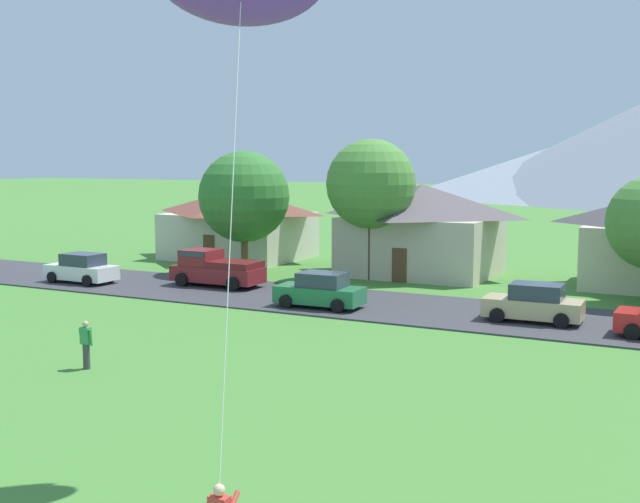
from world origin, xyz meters
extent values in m
cube|color=#38383D|center=(0.00, 31.09, 0.04)|extent=(160.00, 7.62, 0.08)
cube|color=beige|center=(-19.46, 43.76, 1.62)|extent=(9.18, 7.44, 3.24)
pyramid|color=brown|center=(-19.46, 43.76, 4.13)|extent=(9.91, 8.04, 1.78)
cube|color=brown|center=(-19.46, 40.02, 1.00)|extent=(0.90, 0.06, 2.00)
cube|color=beige|center=(-5.02, 42.16, 1.80)|extent=(8.77, 7.35, 3.60)
pyramid|color=#564C51|center=(-5.02, 42.16, 4.58)|extent=(9.47, 7.94, 1.98)
cube|color=brown|center=(-5.02, 38.47, 1.00)|extent=(0.90, 0.06, 2.00)
cylinder|color=#4C3823|center=(-6.95, 38.70, 1.85)|extent=(0.44, 0.44, 3.69)
sphere|color=#4C8938|center=(-6.95, 38.70, 5.67)|extent=(5.27, 5.27, 5.27)
cylinder|color=brown|center=(-14.96, 37.45, 1.34)|extent=(0.44, 0.44, 2.68)
sphere|color=#33752D|center=(-14.96, 37.45, 4.80)|extent=(5.65, 5.65, 5.65)
cube|color=#237042|center=(-5.45, 29.21, 0.68)|extent=(4.26, 1.94, 0.80)
cube|color=#2D3847|center=(-5.30, 29.22, 1.42)|extent=(2.25, 1.66, 0.68)
cylinder|color=black|center=(-6.77, 28.24, 0.40)|extent=(0.65, 0.26, 0.64)
cylinder|color=black|center=(-6.84, 30.08, 0.40)|extent=(0.65, 0.26, 0.64)
cylinder|color=black|center=(-4.07, 28.34, 0.40)|extent=(0.65, 0.26, 0.64)
cylinder|color=black|center=(-4.14, 30.18, 0.40)|extent=(0.65, 0.26, 0.64)
cube|color=tan|center=(4.39, 30.49, 0.68)|extent=(4.26, 1.94, 0.80)
cube|color=#2D3847|center=(4.54, 30.49, 1.42)|extent=(2.25, 1.66, 0.68)
cylinder|color=black|center=(3.07, 29.52, 0.40)|extent=(0.65, 0.26, 0.64)
cylinder|color=black|center=(3.01, 31.36, 0.40)|extent=(0.65, 0.26, 0.64)
cylinder|color=black|center=(5.77, 29.61, 0.40)|extent=(0.65, 0.26, 0.64)
cylinder|color=black|center=(5.71, 31.45, 0.40)|extent=(0.65, 0.26, 0.64)
cube|color=white|center=(-21.08, 29.69, 0.68)|extent=(4.23, 1.87, 0.80)
cube|color=#2D3847|center=(-20.93, 29.69, 1.42)|extent=(2.23, 1.62, 0.68)
cylinder|color=black|center=(-22.45, 28.80, 0.40)|extent=(0.64, 0.25, 0.64)
cylinder|color=black|center=(-22.42, 30.64, 0.40)|extent=(0.64, 0.25, 0.64)
cylinder|color=black|center=(-19.75, 28.75, 0.40)|extent=(0.64, 0.25, 0.64)
cylinder|color=black|center=(-19.72, 30.59, 0.40)|extent=(0.64, 0.25, 0.64)
cylinder|color=black|center=(8.67, 28.72, 0.40)|extent=(0.65, 0.25, 0.64)
cylinder|color=black|center=(8.71, 30.55, 0.40)|extent=(0.65, 0.25, 0.64)
cube|color=maroon|center=(-13.40, 32.22, 0.75)|extent=(5.20, 2.00, 0.84)
cube|color=maroon|center=(-14.50, 32.22, 1.62)|extent=(1.90, 1.84, 0.90)
cube|color=#2D3847|center=(-14.50, 32.22, 1.89)|extent=(1.62, 1.88, 0.28)
cube|color=maroon|center=(-12.25, 32.22, 1.35)|extent=(2.70, 1.96, 0.36)
cylinder|color=black|center=(-15.10, 31.20, 0.46)|extent=(0.76, 0.28, 0.76)
cylinder|color=black|center=(-15.10, 33.24, 0.46)|extent=(0.76, 0.28, 0.76)
cylinder|color=black|center=(-11.70, 31.20, 0.46)|extent=(0.76, 0.28, 0.76)
cylinder|color=black|center=(-11.70, 33.24, 0.46)|extent=(0.76, 0.28, 0.76)
sphere|color=beige|center=(4.28, 6.51, 1.57)|extent=(0.21, 0.21, 0.21)
cylinder|color=red|center=(4.06, 6.57, 1.31)|extent=(0.18, 0.55, 0.37)
cylinder|color=silver|center=(3.08, 8.85, 6.47)|extent=(2.43, 4.70, 9.84)
cylinder|color=#3D3D42|center=(-7.57, 15.81, 0.44)|extent=(0.24, 0.24, 0.88)
cube|color=#388E51|center=(-7.57, 15.81, 1.17)|extent=(0.36, 0.22, 0.58)
sphere|color=tan|center=(-7.57, 15.81, 1.57)|extent=(0.21, 0.21, 0.21)
cylinder|color=#388E51|center=(-7.79, 15.81, 1.12)|extent=(0.12, 0.18, 0.59)
cylinder|color=#388E51|center=(-7.35, 15.81, 1.12)|extent=(0.12, 0.18, 0.59)
camera|label=1|loc=(11.80, -4.35, 7.25)|focal=44.84mm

